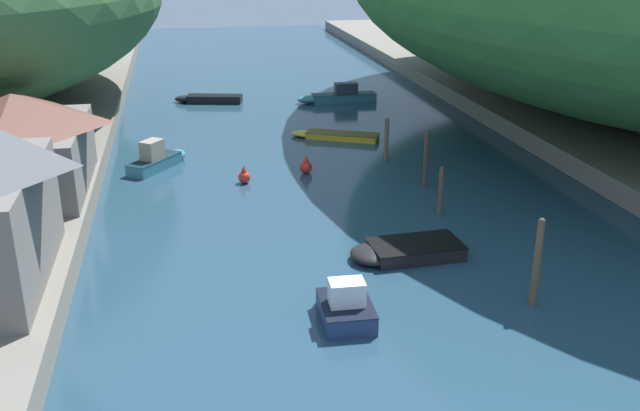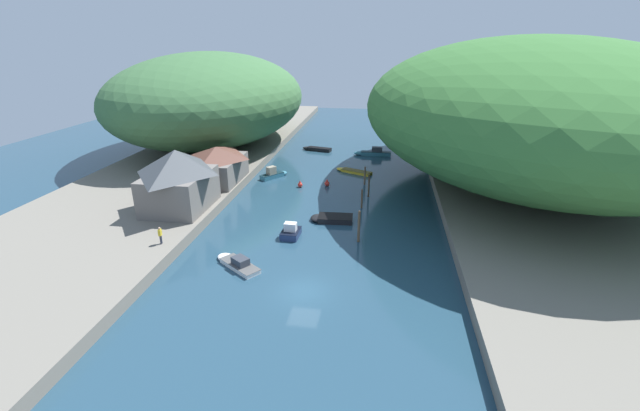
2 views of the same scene
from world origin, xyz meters
name	(u,v)px [view 2 (image 2 of 2)]	position (x,y,z in m)	size (l,w,h in m)	color
water_surface	(341,178)	(0.00, 30.00, 0.00)	(130.00, 130.00, 0.00)	#234256
left_bank	(187,167)	(-23.67, 30.00, 0.58)	(22.00, 120.00, 1.16)	slate
right_bank	(513,182)	(23.67, 30.00, 0.58)	(22.00, 120.00, 1.16)	slate
hillside_left	(210,99)	(-24.77, 43.80, 9.01)	(31.76, 44.47, 15.71)	#3D6B3D
hillside_right	(530,108)	(24.77, 31.98, 10.30)	(43.14, 60.40, 18.29)	#387033
waterfront_building	(178,178)	(-16.35, 12.95, 4.61)	(6.70, 8.78, 6.66)	slate
boathouse_shed	(217,163)	(-15.81, 22.79, 3.56)	(6.38, 9.05, 4.63)	slate
boat_small_dinghy	(372,153)	(3.97, 43.48, 0.47)	(6.37, 1.30, 1.53)	teal
boat_mid_channel	(274,174)	(-9.70, 28.85, 0.51)	(3.67, 4.38, 1.73)	teal
boat_far_right_bank	(237,263)	(-6.64, 3.14, 0.32)	(5.12, 4.38, 1.07)	white
boat_red_skiff	(352,171)	(1.35, 33.02, 0.20)	(5.86, 3.80, 0.42)	gold
boat_white_cruiser	(316,149)	(-6.21, 45.46, 0.29)	(5.55, 2.56, 0.59)	black
boat_near_quay	(330,218)	(0.33, 14.39, 0.29)	(4.78, 2.35, 0.59)	black
boat_moored_right	(292,231)	(-3.14, 10.08, 0.49)	(1.86, 3.15, 1.57)	navy
mooring_post_nearest	(359,226)	(3.76, 9.65, 1.68)	(0.26, 0.26, 3.35)	brown
mooring_post_middle	(362,199)	(3.55, 18.76, 1.20)	(0.22, 0.22, 2.39)	brown
mooring_post_fourth	(369,186)	(4.19, 22.80, 1.49)	(0.23, 0.23, 2.97)	#4C3D2D
mooring_post_farthest	(365,175)	(3.45, 27.57, 1.32)	(0.25, 0.25, 2.62)	brown
channel_buoy_near	(300,185)	(-5.17, 25.12, 0.38)	(0.66, 0.66, 0.98)	red
channel_buoy_far	(327,183)	(-1.61, 26.18, 0.40)	(0.69, 0.69, 1.03)	red
person_on_quay	(160,234)	(-14.19, 4.15, 2.14)	(0.25, 0.40, 1.69)	#282D3D
person_by_boathouse	(209,192)	(-14.19, 15.91, 2.14)	(0.29, 0.42, 1.69)	#282D3D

